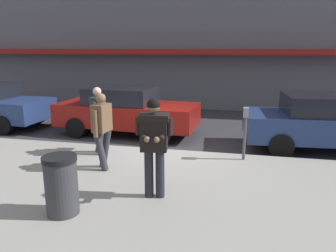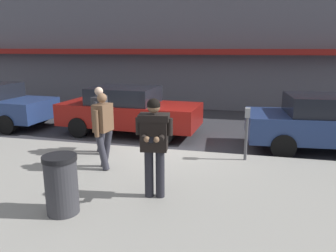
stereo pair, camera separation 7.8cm
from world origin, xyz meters
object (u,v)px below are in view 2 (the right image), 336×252
(man_texting_on_phone, at_px, (154,138))
(trash_bin, at_px, (61,184))
(pedestrian_with_bag, at_px, (100,116))
(parked_sedan_far, at_px, (331,123))
(pedestrian_dark_coat, at_px, (103,126))
(parking_meter, at_px, (247,126))
(parked_sedan_mid, at_px, (129,110))

(man_texting_on_phone, distance_m, trash_bin, 1.70)
(man_texting_on_phone, distance_m, pedestrian_with_bag, 2.94)
(parked_sedan_far, bearing_deg, man_texting_on_phone, -132.68)
(pedestrian_dark_coat, xyz_separation_m, parking_meter, (3.06, 1.30, -0.14))
(pedestrian_dark_coat, bearing_deg, parked_sedan_far, 29.53)
(parked_sedan_far, relative_size, pedestrian_dark_coat, 2.72)
(pedestrian_dark_coat, height_order, parking_meter, pedestrian_dark_coat)
(man_texting_on_phone, bearing_deg, pedestrian_dark_coat, 142.29)
(pedestrian_with_bag, relative_size, parking_meter, 1.34)
(pedestrian_dark_coat, bearing_deg, trash_bin, -85.21)
(pedestrian_with_bag, distance_m, pedestrian_dark_coat, 1.14)
(man_texting_on_phone, height_order, parking_meter, man_texting_on_phone)
(parked_sedan_mid, distance_m, man_texting_on_phone, 5.12)
(parked_sedan_mid, xyz_separation_m, pedestrian_dark_coat, (0.69, -3.48, 0.32))
(parked_sedan_mid, distance_m, trash_bin, 5.59)
(trash_bin, bearing_deg, parked_sedan_mid, 98.84)
(parking_meter, bearing_deg, parked_sedan_mid, 149.81)
(man_texting_on_phone, relative_size, trash_bin, 1.84)
(parked_sedan_mid, relative_size, parked_sedan_far, 1.00)
(parked_sedan_far, distance_m, man_texting_on_phone, 5.64)
(pedestrian_with_bag, relative_size, pedestrian_dark_coat, 1.00)
(trash_bin, bearing_deg, pedestrian_with_bag, 102.97)
(parked_sedan_mid, xyz_separation_m, parking_meter, (3.74, -2.18, 0.18))
(pedestrian_with_bag, xyz_separation_m, pedestrian_dark_coat, (0.53, -1.01, 0.00))
(pedestrian_with_bag, bearing_deg, parking_meter, 4.56)
(parking_meter, bearing_deg, pedestrian_with_bag, -175.44)
(parked_sedan_mid, bearing_deg, pedestrian_dark_coat, -78.81)
(parked_sedan_far, relative_size, parking_meter, 3.64)
(pedestrian_dark_coat, relative_size, parking_meter, 1.34)
(trash_bin, bearing_deg, parked_sedan_far, 44.59)
(man_texting_on_phone, xyz_separation_m, pedestrian_dark_coat, (-1.47, 1.14, -0.14))
(man_texting_on_phone, height_order, pedestrian_with_bag, man_texting_on_phone)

